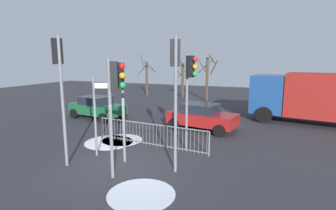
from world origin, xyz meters
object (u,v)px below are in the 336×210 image
object	(u,v)px
car_red_trailing	(202,116)
bare_tree_centre	(207,77)
traffic_light_mid_left	(114,92)
direction_sign_post	(96,112)
car_green_mid	(97,107)
delivery_truck	(315,96)
traffic_light_rear_right	(190,80)
bare_tree_left	(182,79)
traffic_light_mid_right	(120,89)
traffic_light_foreground_right	(59,72)
bare_tree_right	(147,77)
traffic_light_foreground_left	(175,74)

from	to	relation	value
car_red_trailing	bare_tree_centre	distance (m)	10.58
traffic_light_mid_left	direction_sign_post	bearing A→B (deg)	-155.86
car_green_mid	delivery_truck	xyz separation A→B (m)	(13.26, 3.58, 0.97)
delivery_truck	car_red_trailing	bearing A→B (deg)	41.54
car_green_mid	traffic_light_rear_right	bearing A→B (deg)	-16.61
traffic_light_mid_left	car_red_trailing	bearing A→B (deg)	143.59
delivery_truck	bare_tree_left	size ratio (longest dim) A/B	1.79
traffic_light_rear_right	traffic_light_mid_right	distance (m)	3.06
traffic_light_mid_left	traffic_light_foreground_right	xyz separation A→B (m)	(-2.45, 0.22, 0.57)
traffic_light_mid_left	bare_tree_centre	size ratio (longest dim) A/B	0.92
traffic_light_rear_right	delivery_truck	bearing A→B (deg)	164.80
delivery_truck	traffic_light_mid_left	bearing A→B (deg)	66.38
delivery_truck	bare_tree_right	size ratio (longest dim) A/B	1.67
delivery_truck	bare_tree_centre	bearing A→B (deg)	-28.89
direction_sign_post	bare_tree_centre	xyz separation A→B (m)	(0.68, 15.83, 0.45)
traffic_light_rear_right	car_red_trailing	distance (m)	4.22
bare_tree_left	bare_tree_right	distance (m)	4.00
bare_tree_left	bare_tree_centre	distance (m)	3.54
direction_sign_post	delivery_truck	world-z (taller)	direction_sign_post
bare_tree_centre	bare_tree_left	bearing A→B (deg)	151.07
traffic_light_mid_left	traffic_light_foreground_right	bearing A→B (deg)	-123.10
traffic_light_mid_left	bare_tree_centre	distance (m)	17.33
traffic_light_mid_left	traffic_light_mid_right	distance (m)	1.29
bare_tree_centre	bare_tree_right	world-z (taller)	bare_tree_right
traffic_light_rear_right	bare_tree_right	distance (m)	17.94
traffic_light_foreground_right	bare_tree_right	xyz separation A→B (m)	(-5.80, 18.39, -1.46)
direction_sign_post	bare_tree_left	xyz separation A→B (m)	(-2.40, 17.53, 0.11)
traffic_light_foreground_left	bare_tree_centre	bearing A→B (deg)	72.73
bare_tree_right	traffic_light_mid_left	bearing A→B (deg)	-66.10
direction_sign_post	bare_tree_right	size ratio (longest dim) A/B	0.74
traffic_light_foreground_left	delivery_truck	xyz separation A→B (m)	(5.44, 9.48, -1.70)
direction_sign_post	car_red_trailing	xyz separation A→B (m)	(2.90, 5.59, -1.05)
traffic_light_foreground_left	traffic_light_mid_left	bearing A→B (deg)	-167.48
delivery_truck	bare_tree_left	xyz separation A→B (m)	(-11.29, 8.18, 0.19)
traffic_light_rear_right	traffic_light_foreground_right	world-z (taller)	traffic_light_foreground_right
traffic_light_foreground_left	bare_tree_centre	world-z (taller)	traffic_light_foreground_left
car_green_mid	bare_tree_centre	distance (m)	11.36
traffic_light_mid_left	car_red_trailing	size ratio (longest dim) A/B	0.99
car_green_mid	car_red_trailing	size ratio (longest dim) A/B	1.00
traffic_light_foreground_left	bare_tree_left	xyz separation A→B (m)	(-5.85, 17.67, -1.51)
traffic_light_rear_right	car_red_trailing	xyz separation A→B (m)	(-0.37, 3.51, -2.30)
traffic_light_rear_right	car_green_mid	bearing A→B (deg)	-93.27
traffic_light_mid_right	direction_sign_post	xyz separation A→B (m)	(-1.32, 0.28, -1.05)
traffic_light_foreground_left	car_red_trailing	xyz separation A→B (m)	(-0.55, 5.73, -2.67)
traffic_light_foreground_left	traffic_light_rear_right	size ratio (longest dim) A/B	1.12
bare_tree_left	bare_tree_right	xyz separation A→B (m)	(-3.98, -0.37, 0.10)
delivery_truck	bare_tree_right	world-z (taller)	bare_tree_right
direction_sign_post	car_red_trailing	world-z (taller)	direction_sign_post
traffic_light_foreground_right	bare_tree_centre	world-z (taller)	traffic_light_foreground_right
traffic_light_rear_right	bare_tree_centre	distance (m)	14.01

